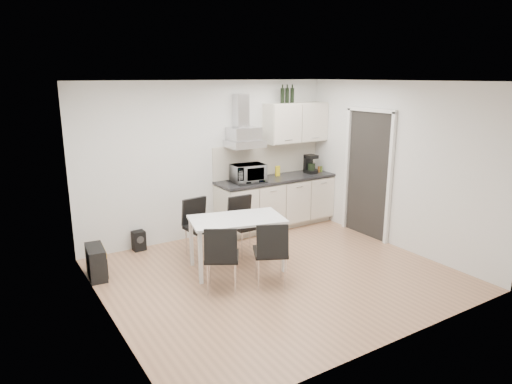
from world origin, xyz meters
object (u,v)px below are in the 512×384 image
chair_far_right (246,226)px  chair_far_left (201,229)px  chair_near_left (222,257)px  chair_near_right (270,253)px  dining_table (237,224)px  guitar_amp (96,262)px  floor_speaker (139,241)px  kitchenette (277,182)px

chair_far_right → chair_far_left: bearing=-21.8°
chair_near_left → chair_near_right: 0.64m
dining_table → chair_far_left: (-0.23, 0.68, -0.22)m
chair_near_right → guitar_amp: 2.37m
chair_far_left → chair_near_left: size_ratio=1.00×
dining_table → chair_far_left: bearing=121.8°
chair_far_left → floor_speaker: size_ratio=2.82×
chair_far_right → chair_near_left: bearing=45.9°
kitchenette → chair_far_right: bearing=-143.7°
chair_far_right → kitchenette: bearing=-143.1°
chair_near_left → guitar_amp: size_ratio=1.63×
chair_far_right → dining_table: bearing=47.5°
chair_far_right → chair_near_right: (-0.28, -1.10, 0.00)m
chair_far_left → chair_near_right: size_ratio=1.00×
chair_far_right → guitar_amp: bearing=-8.2°
kitchenette → dining_table: (-1.54, -1.27, -0.17)m
chair_near_right → dining_table: bearing=126.5°
kitchenette → guitar_amp: (-3.31, -0.51, -0.61)m
dining_table → chair_near_left: (-0.49, -0.47, -0.22)m
kitchenette → chair_far_right: 1.47m
chair_near_right → floor_speaker: chair_near_right is taller
chair_near_left → guitar_amp: bearing=166.8°
dining_table → chair_far_left: size_ratio=1.61×
chair_near_right → chair_far_left: bearing=130.8°
kitchenette → chair_near_left: size_ratio=2.86×
dining_table → guitar_amp: bearing=170.2°
floor_speaker → chair_far_right: bearing=-38.8°
chair_near_left → guitar_amp: chair_near_left is taller
dining_table → floor_speaker: bearing=137.4°
dining_table → guitar_amp: (-1.77, 0.76, -0.44)m
chair_near_left → guitar_amp: 1.79m
kitchenette → floor_speaker: 2.60m
chair_near_left → guitar_amp: (-1.28, 1.23, -0.22)m
chair_far_left → guitar_amp: 1.56m
floor_speaker → guitar_amp: bearing=-142.5°
chair_far_left → chair_near_right: (0.34, -1.35, 0.00)m
chair_near_right → floor_speaker: bearing=143.8°
guitar_amp → floor_speaker: 1.05m
dining_table → guitar_amp: 1.97m
chair_far_left → guitar_amp: size_ratio=1.63×
chair_far_right → floor_speaker: 1.71m
kitchenette → chair_near_right: (-1.42, -1.93, -0.39)m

